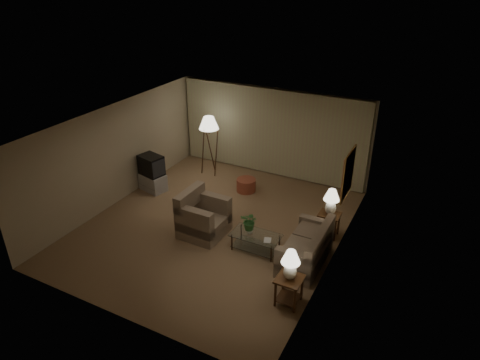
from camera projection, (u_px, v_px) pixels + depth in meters
name	position (u px, v px, depth m)	size (l,w,h in m)	color
ground	(215.00, 225.00, 10.75)	(7.00, 7.00, 0.00)	olive
room_shell	(243.00, 141.00, 11.15)	(6.04, 7.02, 2.72)	#BFAC92
sofa	(305.00, 249.00, 9.27)	(1.61, 0.82, 0.71)	gray
armchair	(204.00, 218.00, 10.23)	(1.08, 1.02, 0.88)	gray
side_table_near	(289.00, 286.00, 8.12)	(0.49, 0.49, 0.60)	#3B2310
side_table_far	(329.00, 221.00, 10.18)	(0.50, 0.42, 0.60)	#3B2310
table_lamp_near	(291.00, 262.00, 7.86)	(0.36, 0.36, 0.63)	white
table_lamp_far	(331.00, 200.00, 9.92)	(0.38, 0.38, 0.65)	white
coffee_table	(256.00, 240.00, 9.70)	(1.11, 0.61, 0.41)	silver
tv_cabinet	(153.00, 182.00, 12.34)	(0.85, 0.64, 0.50)	#A3A3A5
crt_tv	(151.00, 165.00, 12.10)	(0.76, 0.62, 0.57)	black
floor_lamp	(210.00, 144.00, 13.01)	(0.60, 0.60, 1.84)	#3B2310
ottoman	(246.00, 185.00, 12.31)	(0.55, 0.55, 0.37)	#A54F38
vase	(250.00, 230.00, 9.66)	(0.15, 0.15, 0.15)	silver
flowers	(250.00, 219.00, 9.53)	(0.39, 0.34, 0.44)	#367534
book	(264.00, 240.00, 9.45)	(0.16, 0.22, 0.02)	olive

